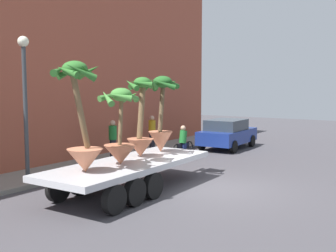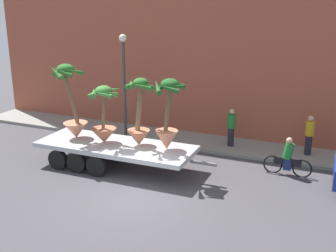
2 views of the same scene
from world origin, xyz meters
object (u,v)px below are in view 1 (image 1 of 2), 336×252
at_px(potted_palm_extra, 120,133).
at_px(parked_car, 227,133).
at_px(potted_palm_middle, 141,124).
at_px(street_lamp, 25,90).
at_px(potted_palm_rear, 81,127).
at_px(flatbed_trailer, 125,170).
at_px(cyclist, 183,143).
at_px(pedestrian_far_left, 152,131).
at_px(potted_palm_front, 161,118).
at_px(pedestrian_near_gate, 113,139).

height_order(potted_palm_extra, parked_car, potted_palm_extra).
xyz_separation_m(potted_palm_middle, street_lamp, (-2.32, 3.00, 1.15)).
bearing_deg(potted_palm_extra, potted_palm_rear, 177.41).
xyz_separation_m(flatbed_trailer, cyclist, (6.68, 1.97, -0.10)).
bearing_deg(pedestrian_far_left, potted_palm_extra, -150.62).
bearing_deg(potted_palm_front, flatbed_trailer, -173.57).
xyz_separation_m(potted_palm_extra, cyclist, (6.89, 1.98, -1.27)).
relative_size(flatbed_trailer, street_lamp, 1.52).
height_order(potted_palm_rear, pedestrian_near_gate, potted_palm_rear).
xyz_separation_m(potted_palm_middle, cyclist, (5.47, 1.69, -1.42)).
height_order(potted_palm_middle, pedestrian_near_gate, potted_palm_middle).
relative_size(potted_palm_rear, parked_car, 0.75).
height_order(flatbed_trailer, street_lamp, street_lamp).
xyz_separation_m(flatbed_trailer, potted_palm_extra, (-0.21, -0.01, 1.17)).
relative_size(potted_palm_rear, potted_palm_middle, 1.14).
bearing_deg(flatbed_trailer, potted_palm_rear, 178.09).
bearing_deg(cyclist, street_lamp, 170.43).
height_order(cyclist, parked_car, parked_car).
bearing_deg(street_lamp, cyclist, -9.57).
bearing_deg(street_lamp, potted_palm_middle, -52.36).
bearing_deg(cyclist, potted_palm_middle, -162.83).
distance_m(potted_palm_middle, pedestrian_far_left, 7.23).
distance_m(potted_palm_middle, potted_palm_front, 1.21).
height_order(potted_palm_extra, pedestrian_far_left, potted_palm_extra).
height_order(potted_palm_rear, potted_palm_middle, potted_palm_rear).
xyz_separation_m(flatbed_trailer, potted_palm_front, (2.41, 0.27, 1.43)).
distance_m(cyclist, parked_car, 3.67).
bearing_deg(potted_palm_extra, flatbed_trailer, 2.98).
distance_m(flatbed_trailer, parked_car, 10.39).
xyz_separation_m(parked_car, pedestrian_far_left, (-3.09, 2.78, 0.22)).
bearing_deg(street_lamp, potted_palm_extra, -74.75).
distance_m(flatbed_trailer, cyclist, 6.96).
bearing_deg(street_lamp, potted_palm_front, -40.51).
height_order(flatbed_trailer, cyclist, cyclist).
relative_size(flatbed_trailer, potted_palm_rear, 2.41).
bearing_deg(pedestrian_near_gate, potted_palm_middle, -126.49).
bearing_deg(potted_palm_rear, flatbed_trailer, -1.91).
bearing_deg(potted_palm_middle, cyclist, 17.17).
height_order(potted_palm_front, parked_car, potted_palm_front).
distance_m(parked_car, pedestrian_near_gate, 6.88).
xyz_separation_m(flatbed_trailer, parked_car, (10.30, 1.39, 0.06)).
distance_m(potted_palm_middle, pedestrian_near_gate, 4.66).
bearing_deg(street_lamp, pedestrian_far_left, 6.07).
xyz_separation_m(potted_palm_extra, street_lamp, (-0.90, 3.29, 1.29)).
bearing_deg(street_lamp, flatbed_trailer, -71.33).
bearing_deg(potted_palm_front, cyclist, 21.69).
relative_size(cyclist, pedestrian_far_left, 1.08).
bearing_deg(potted_palm_middle, potted_palm_extra, -168.48).
distance_m(potted_palm_middle, potted_palm_extra, 1.46).
relative_size(cyclist, street_lamp, 0.38).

